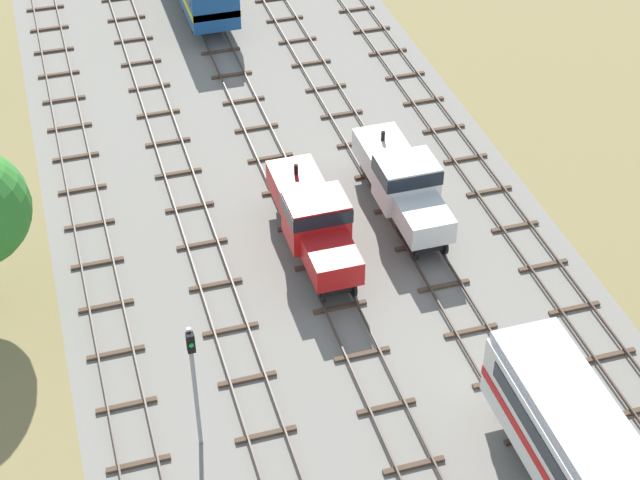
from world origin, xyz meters
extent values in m
plane|color=olive|center=(0.00, 56.00, 0.00)|extent=(480.00, 480.00, 0.00)
cube|color=gray|center=(0.00, 56.00, 0.00)|extent=(23.42, 176.00, 0.01)
cube|color=#47382D|center=(-10.43, 57.00, 0.22)|extent=(0.07, 126.00, 0.15)
cube|color=#47382D|center=(-8.99, 57.00, 0.22)|extent=(0.07, 126.00, 0.15)
cube|color=brown|center=(-9.71, 31.50, 0.07)|extent=(2.40, 0.22, 0.14)
cube|color=brown|center=(-9.71, 34.50, 0.07)|extent=(2.40, 0.22, 0.14)
cube|color=brown|center=(-9.71, 37.50, 0.07)|extent=(2.40, 0.22, 0.14)
cube|color=brown|center=(-9.71, 40.50, 0.07)|extent=(2.40, 0.22, 0.14)
cube|color=brown|center=(-9.71, 43.50, 0.07)|extent=(2.40, 0.22, 0.14)
cube|color=brown|center=(-9.71, 46.50, 0.07)|extent=(2.40, 0.22, 0.14)
cube|color=brown|center=(-9.71, 49.50, 0.07)|extent=(2.40, 0.22, 0.14)
cube|color=brown|center=(-9.71, 52.50, 0.07)|extent=(2.40, 0.22, 0.14)
cube|color=brown|center=(-9.71, 55.50, 0.07)|extent=(2.40, 0.22, 0.14)
cube|color=brown|center=(-9.71, 58.50, 0.07)|extent=(2.40, 0.22, 0.14)
cube|color=brown|center=(-9.71, 61.50, 0.07)|extent=(2.40, 0.22, 0.14)
cube|color=brown|center=(-9.71, 64.50, 0.07)|extent=(2.40, 0.22, 0.14)
cube|color=brown|center=(-9.71, 67.50, 0.07)|extent=(2.40, 0.22, 0.14)
cube|color=brown|center=(-9.71, 70.50, 0.07)|extent=(2.40, 0.22, 0.14)
cube|color=#47382D|center=(-5.57, 57.00, 0.22)|extent=(0.07, 126.00, 0.15)
cube|color=#47382D|center=(-4.14, 57.00, 0.22)|extent=(0.07, 126.00, 0.15)
cube|color=brown|center=(-4.85, 31.50, 0.07)|extent=(2.40, 0.22, 0.14)
cube|color=brown|center=(-4.85, 34.50, 0.07)|extent=(2.40, 0.22, 0.14)
cube|color=brown|center=(-4.85, 37.50, 0.07)|extent=(2.40, 0.22, 0.14)
cube|color=brown|center=(-4.85, 40.50, 0.07)|extent=(2.40, 0.22, 0.14)
cube|color=brown|center=(-4.85, 43.50, 0.07)|extent=(2.40, 0.22, 0.14)
cube|color=brown|center=(-4.85, 46.50, 0.07)|extent=(2.40, 0.22, 0.14)
cube|color=brown|center=(-4.85, 49.50, 0.07)|extent=(2.40, 0.22, 0.14)
cube|color=brown|center=(-4.85, 52.50, 0.07)|extent=(2.40, 0.22, 0.14)
cube|color=brown|center=(-4.85, 55.50, 0.07)|extent=(2.40, 0.22, 0.14)
cube|color=brown|center=(-4.85, 58.50, 0.07)|extent=(2.40, 0.22, 0.14)
cube|color=brown|center=(-4.85, 61.50, 0.07)|extent=(2.40, 0.22, 0.14)
cube|color=brown|center=(-4.85, 64.50, 0.07)|extent=(2.40, 0.22, 0.14)
cube|color=brown|center=(-4.85, 67.50, 0.07)|extent=(2.40, 0.22, 0.14)
cube|color=#47382D|center=(-0.72, 57.00, 0.22)|extent=(0.07, 126.00, 0.15)
cube|color=#47382D|center=(0.72, 57.00, 0.22)|extent=(0.07, 126.00, 0.15)
cube|color=brown|center=(0.00, 28.50, 0.07)|extent=(2.40, 0.22, 0.14)
cube|color=brown|center=(0.00, 31.50, 0.07)|extent=(2.40, 0.22, 0.14)
cube|color=brown|center=(0.00, 34.50, 0.07)|extent=(2.40, 0.22, 0.14)
cube|color=brown|center=(0.00, 37.50, 0.07)|extent=(2.40, 0.22, 0.14)
cube|color=brown|center=(0.00, 40.50, 0.07)|extent=(2.40, 0.22, 0.14)
cube|color=brown|center=(0.00, 43.50, 0.07)|extent=(2.40, 0.22, 0.14)
cube|color=brown|center=(0.00, 46.50, 0.07)|extent=(2.40, 0.22, 0.14)
cube|color=brown|center=(0.00, 49.50, 0.07)|extent=(2.40, 0.22, 0.14)
cube|color=brown|center=(0.00, 52.50, 0.07)|extent=(2.40, 0.22, 0.14)
cube|color=brown|center=(0.00, 55.50, 0.07)|extent=(2.40, 0.22, 0.14)
cube|color=brown|center=(0.00, 58.50, 0.07)|extent=(2.40, 0.22, 0.14)
cube|color=brown|center=(0.00, 61.50, 0.07)|extent=(2.40, 0.22, 0.14)
cube|color=brown|center=(0.00, 64.50, 0.07)|extent=(2.40, 0.22, 0.14)
cube|color=brown|center=(0.00, 67.50, 0.07)|extent=(2.40, 0.22, 0.14)
cube|color=#47382D|center=(4.14, 57.00, 0.22)|extent=(0.07, 126.00, 0.15)
cube|color=#47382D|center=(5.57, 57.00, 0.22)|extent=(0.07, 126.00, 0.15)
cube|color=brown|center=(4.85, 28.50, 0.07)|extent=(2.40, 0.22, 0.14)
cube|color=brown|center=(4.85, 31.50, 0.07)|extent=(2.40, 0.22, 0.14)
cube|color=brown|center=(4.85, 34.50, 0.07)|extent=(2.40, 0.22, 0.14)
cube|color=brown|center=(4.85, 37.50, 0.07)|extent=(2.40, 0.22, 0.14)
cube|color=brown|center=(4.85, 40.50, 0.07)|extent=(2.40, 0.22, 0.14)
cube|color=brown|center=(4.85, 43.50, 0.07)|extent=(2.40, 0.22, 0.14)
cube|color=brown|center=(4.85, 46.50, 0.07)|extent=(2.40, 0.22, 0.14)
cube|color=brown|center=(4.85, 49.50, 0.07)|extent=(2.40, 0.22, 0.14)
cube|color=brown|center=(4.85, 52.50, 0.07)|extent=(2.40, 0.22, 0.14)
cube|color=brown|center=(4.85, 55.50, 0.07)|extent=(2.40, 0.22, 0.14)
cube|color=brown|center=(4.85, 58.50, 0.07)|extent=(2.40, 0.22, 0.14)
cube|color=brown|center=(4.85, 61.50, 0.07)|extent=(2.40, 0.22, 0.14)
cube|color=brown|center=(4.85, 64.50, 0.07)|extent=(2.40, 0.22, 0.14)
cube|color=#47382D|center=(8.99, 57.00, 0.22)|extent=(0.07, 126.00, 0.15)
cube|color=#47382D|center=(10.43, 57.00, 0.22)|extent=(0.07, 126.00, 0.15)
cube|color=brown|center=(9.71, 31.50, 0.07)|extent=(2.40, 0.22, 0.14)
cube|color=brown|center=(9.71, 34.50, 0.07)|extent=(2.40, 0.22, 0.14)
cube|color=brown|center=(9.71, 37.50, 0.07)|extent=(2.40, 0.22, 0.14)
cube|color=brown|center=(9.71, 40.50, 0.07)|extent=(2.40, 0.22, 0.14)
cube|color=brown|center=(9.71, 43.50, 0.07)|extent=(2.40, 0.22, 0.14)
cube|color=brown|center=(9.71, 46.50, 0.07)|extent=(2.40, 0.22, 0.14)
cube|color=brown|center=(9.71, 49.50, 0.07)|extent=(2.40, 0.22, 0.14)
cube|color=brown|center=(9.71, 52.50, 0.07)|extent=(2.40, 0.22, 0.14)
cube|color=brown|center=(9.71, 55.50, 0.07)|extent=(2.40, 0.22, 0.14)
cube|color=brown|center=(9.71, 58.50, 0.07)|extent=(2.40, 0.22, 0.14)
cube|color=brown|center=(9.71, 61.50, 0.07)|extent=(2.40, 0.22, 0.14)
cube|color=brown|center=(9.71, 64.50, 0.07)|extent=(2.40, 0.22, 0.14)
cylinder|color=black|center=(4.14, 26.98, 0.71)|extent=(0.13, 0.84, 0.84)
cylinder|color=black|center=(5.57, 26.98, 0.71)|extent=(0.13, 0.84, 0.84)
cylinder|color=black|center=(4.14, 28.78, 0.71)|extent=(0.13, 0.84, 0.84)
cylinder|color=black|center=(5.57, 28.78, 0.71)|extent=(0.13, 0.84, 0.84)
cube|color=black|center=(4.85, 27.88, 0.71)|extent=(1.68, 2.20, 0.24)
cube|color=red|center=(0.00, 43.33, 1.84)|extent=(2.24, 5.04, 1.30)
cube|color=red|center=(0.00, 38.83, 1.77)|extent=(2.13, 2.88, 1.17)
cube|color=red|center=(0.00, 41.08, 2.29)|extent=(2.69, 2.16, 2.20)
cube|color=black|center=(0.00, 41.08, 2.94)|extent=(2.74, 2.25, 0.70)
cylinder|color=black|center=(0.00, 44.41, 2.74)|extent=(0.20, 0.20, 0.50)
cylinder|color=black|center=(-0.72, 43.33, 0.74)|extent=(0.14, 0.90, 0.90)
cylinder|color=black|center=(0.72, 43.33, 0.74)|extent=(0.14, 0.90, 0.90)
cylinder|color=black|center=(-0.72, 45.13, 0.74)|extent=(0.14, 0.90, 0.90)
cylinder|color=black|center=(0.72, 45.13, 0.74)|extent=(0.14, 0.90, 0.90)
cube|color=black|center=(0.00, 44.23, 0.74)|extent=(1.68, 2.20, 0.24)
cylinder|color=black|center=(-0.72, 37.93, 0.74)|extent=(0.14, 0.90, 0.90)
cylinder|color=black|center=(0.72, 37.93, 0.74)|extent=(0.14, 0.90, 0.90)
cylinder|color=black|center=(-0.72, 39.73, 0.74)|extent=(0.14, 0.90, 0.90)
cylinder|color=black|center=(0.72, 39.73, 0.74)|extent=(0.14, 0.90, 0.90)
cube|color=black|center=(0.00, 38.83, 0.74)|extent=(1.68, 2.20, 0.24)
cube|color=white|center=(4.85, 44.85, 1.84)|extent=(2.24, 5.04, 1.30)
cube|color=white|center=(4.85, 40.35, 1.77)|extent=(2.13, 2.88, 1.17)
cube|color=white|center=(4.85, 42.60, 2.29)|extent=(2.69, 2.16, 2.20)
cube|color=black|center=(4.85, 42.60, 2.94)|extent=(2.74, 2.25, 0.70)
cylinder|color=black|center=(4.85, 45.93, 2.74)|extent=(0.20, 0.20, 0.50)
cylinder|color=black|center=(4.14, 44.85, 0.74)|extent=(0.14, 0.90, 0.90)
cylinder|color=black|center=(5.57, 44.85, 0.74)|extent=(0.14, 0.90, 0.90)
cylinder|color=black|center=(4.14, 46.65, 0.74)|extent=(0.14, 0.90, 0.90)
cylinder|color=black|center=(5.57, 46.65, 0.74)|extent=(0.14, 0.90, 0.90)
cube|color=black|center=(4.85, 45.75, 0.74)|extent=(1.68, 2.20, 0.24)
cylinder|color=black|center=(4.14, 39.45, 0.74)|extent=(0.14, 0.90, 0.90)
cylinder|color=black|center=(5.57, 39.45, 0.74)|extent=(0.14, 0.90, 0.90)
cylinder|color=black|center=(4.14, 41.25, 0.74)|extent=(0.14, 0.90, 0.90)
cylinder|color=black|center=(5.57, 41.25, 0.74)|extent=(0.14, 0.90, 0.90)
cube|color=black|center=(4.85, 40.35, 0.74)|extent=(1.68, 2.20, 0.24)
cylinder|color=black|center=(-0.72, 64.02, 0.71)|extent=(0.13, 0.84, 0.84)
cylinder|color=black|center=(0.72, 64.02, 0.71)|extent=(0.13, 0.84, 0.84)
cylinder|color=black|center=(-0.72, 65.82, 0.71)|extent=(0.13, 0.84, 0.84)
cylinder|color=black|center=(0.72, 65.82, 0.71)|extent=(0.13, 0.84, 0.84)
cube|color=black|center=(0.00, 64.92, 0.71)|extent=(1.68, 2.20, 0.24)
cylinder|color=gray|center=(-7.28, 31.93, 2.95)|extent=(0.16, 0.16, 5.90)
cube|color=black|center=(-7.28, 31.75, 5.40)|extent=(0.28, 0.28, 0.80)
sphere|color=green|center=(-7.28, 31.63, 5.40)|extent=(0.18, 0.18, 0.18)
camera|label=1|loc=(-10.31, 6.20, 30.30)|focal=57.79mm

